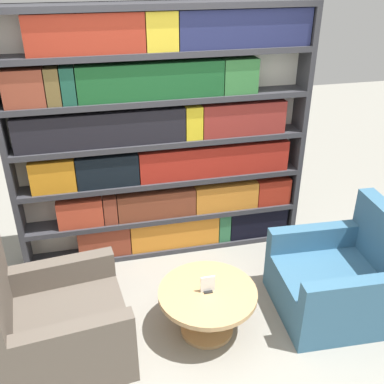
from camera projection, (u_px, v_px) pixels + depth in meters
name	position (u px, v px, depth m)	size (l,w,h in m)	color
ground_plane	(199.00, 356.00, 3.40)	(14.00, 14.00, 0.00)	gray
bookshelf	(164.00, 140.00, 4.12)	(2.73, 0.30, 2.36)	silver
armchair_left	(55.00, 327.00, 3.27)	(1.02, 0.96, 0.91)	brown
armchair_right	(341.00, 280.00, 3.73)	(0.97, 0.90, 0.91)	#386684
coffee_table	(207.00, 302.00, 3.50)	(0.77, 0.77, 0.40)	tan
table_sign	(208.00, 285.00, 3.42)	(0.11, 0.06, 0.14)	black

